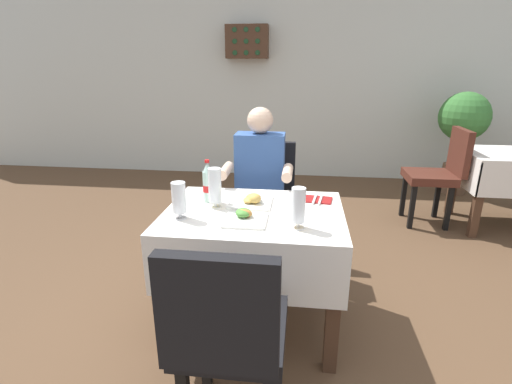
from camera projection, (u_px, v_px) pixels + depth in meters
name	position (u px, v px, depth m)	size (l,w,h in m)	color
ground_plane	(244.00, 340.00, 2.21)	(11.00, 11.00, 0.00)	brown
back_wall	(284.00, 68.00, 5.16)	(11.00, 0.12, 3.00)	silver
main_dining_table	(254.00, 240.00, 2.19)	(1.01, 0.79, 0.75)	white
chair_far_diner_seat	(267.00, 198.00, 2.93)	(0.44, 0.50, 0.97)	black
chair_near_camera_side	(228.00, 332.00, 1.46)	(0.44, 0.50, 0.97)	black
seated_diner_far	(259.00, 183.00, 2.79)	(0.50, 0.46, 1.26)	#282D42
plate_near_camera	(245.00, 217.00, 2.00)	(0.22, 0.22, 0.06)	white
plate_far_diner	(252.00, 200.00, 2.24)	(0.25, 0.25, 0.07)	white
beer_glass_left	(298.00, 208.00, 1.87)	(0.07, 0.07, 0.22)	white
beer_glass_middle	(179.00, 200.00, 1.99)	(0.08, 0.08, 0.20)	white
beer_glass_right	(215.00, 188.00, 2.14)	(0.07, 0.07, 0.24)	white
cola_bottle_primary	(208.00, 184.00, 2.24)	(0.06, 0.06, 0.26)	silver
napkin_cutlery_set	(318.00, 199.00, 2.30)	(0.19, 0.20, 0.01)	maroon
background_chair_left	(440.00, 171.00, 3.69)	(0.50, 0.44, 0.97)	#4C2319
potted_plant_corner	(463.00, 126.00, 4.53)	(0.58, 0.58, 1.25)	brown
wall_bottle_rack	(247.00, 42.00, 4.95)	(0.56, 0.21, 0.42)	#472D1E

